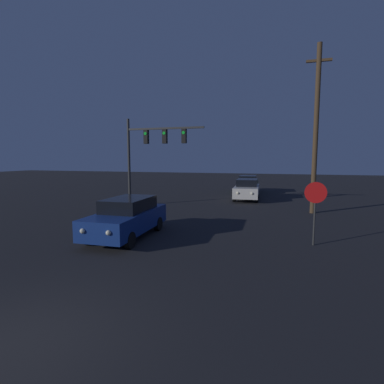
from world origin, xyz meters
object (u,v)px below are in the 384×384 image
(traffic_signal_mast, at_px, (150,146))
(car_far, at_px, (248,184))
(car_near, at_px, (127,217))
(stop_sign, at_px, (315,201))
(utility_pole, at_px, (316,128))
(car_mid, at_px, (247,189))

(traffic_signal_mast, bearing_deg, car_far, 63.17)
(car_near, height_order, stop_sign, stop_sign)
(utility_pole, bearing_deg, car_far, 116.65)
(traffic_signal_mast, bearing_deg, utility_pole, 3.83)
(traffic_signal_mast, bearing_deg, car_mid, 43.12)
(car_near, relative_size, traffic_signal_mast, 0.80)
(stop_sign, height_order, utility_pole, utility_pole)
(traffic_signal_mast, bearing_deg, car_near, -72.64)
(car_near, height_order, car_far, same)
(car_far, relative_size, traffic_signal_mast, 0.81)
(stop_sign, bearing_deg, traffic_signal_mast, 146.15)
(car_mid, relative_size, utility_pole, 0.49)
(car_near, xyz_separation_m, traffic_signal_mast, (-2.29, 7.32, 3.20))
(traffic_signal_mast, xyz_separation_m, stop_sign, (9.53, -6.39, -2.35))
(car_near, relative_size, car_far, 1.00)
(utility_pole, bearing_deg, stop_sign, -94.58)
(car_mid, xyz_separation_m, utility_pole, (4.38, -4.68, 4.13))
(car_near, height_order, traffic_signal_mast, traffic_signal_mast)
(car_mid, distance_m, traffic_signal_mast, 8.46)
(car_near, xyz_separation_m, stop_sign, (7.24, 0.93, 0.85))
(car_near, distance_m, car_far, 17.92)
(car_near, relative_size, utility_pole, 0.48)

